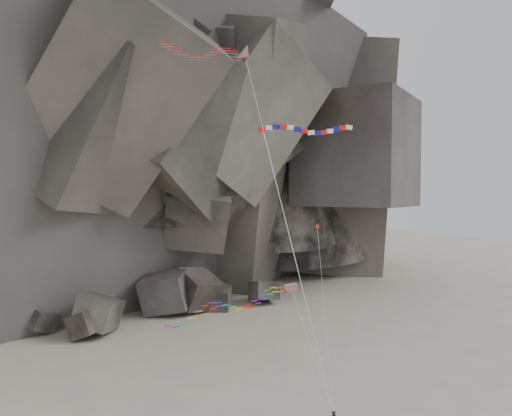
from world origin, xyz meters
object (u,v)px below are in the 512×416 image
delta_kite (201,52)px  pennant_kite (321,268)px  parafoil_kite (228,305)px  banner_kite (306,131)px

delta_kite → pennant_kite: size_ratio=2.06×
pennant_kite → delta_kite: bearing=156.9°
delta_kite → parafoil_kite: size_ratio=2.19×
banner_kite → pennant_kite: size_ratio=1.63×
parafoil_kite → pennant_kite: bearing=20.3°
delta_kite → parafoil_kite: bearing=-97.8°
delta_kite → banner_kite: (10.84, 0.05, -6.22)m
banner_kite → pennant_kite: 13.12m
delta_kite → pennant_kite: 22.49m
delta_kite → banner_kite: bearing=-20.3°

